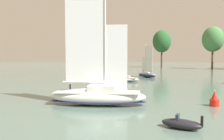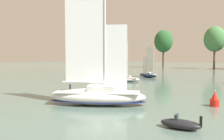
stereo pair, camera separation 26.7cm
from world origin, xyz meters
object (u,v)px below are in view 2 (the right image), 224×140
motor_tender (181,124)px  channel_buoy (215,100)px  sailboat_main (97,95)px  tree_shore_center (163,41)px  sailboat_moored_far_slip (125,79)px  tree_shore_left (215,39)px  sailboat_moored_near_marina (148,74)px

motor_tender → channel_buoy: channel_buoy is taller
sailboat_main → motor_tender: sailboat_main is taller
tree_shore_center → sailboat_main: 96.13m
tree_shore_center → sailboat_moored_far_slip: bearing=-72.7°
tree_shore_left → sailboat_moored_far_slip: size_ratio=2.11×
tree_shore_left → tree_shore_center: (-25.19, -1.40, -0.06)m
sailboat_moored_far_slip → channel_buoy: size_ratio=4.79×
sailboat_main → channel_buoy: (11.79, 7.96, -0.49)m
sailboat_moored_far_slip → motor_tender: bearing=-48.1°
sailboat_main → motor_tender: bearing=-12.9°
sailboat_moored_far_slip → motor_tender: 33.94m
sailboat_moored_far_slip → tree_shore_center: bearing=107.3°
sailboat_moored_near_marina → motor_tender: (23.69, -38.35, -0.41)m
tree_shore_center → sailboat_main: tree_shore_center is taller
channel_buoy → tree_shore_left: bearing=102.6°
motor_tender → channel_buoy: (0.28, 10.59, 0.37)m
tree_shore_left → sailboat_moored_near_marina: bearing=-95.5°
sailboat_main → tree_shore_center: bearing=109.6°
sailboat_moored_near_marina → sailboat_moored_far_slip: (1.03, -13.08, -0.18)m
tree_shore_left → sailboat_moored_far_slip: 69.95m
channel_buoy → sailboat_moored_near_marina: bearing=130.8°
tree_shore_left → channel_buoy: 86.28m
channel_buoy → sailboat_moored_far_slip: bearing=147.4°
tree_shore_left → motor_tender: bearing=-78.9°
sailboat_moored_far_slip → tree_shore_left: bearing=86.4°
sailboat_moored_far_slip → channel_buoy: 27.24m
sailboat_moored_near_marina → channel_buoy: 36.68m
channel_buoy → tree_shore_center: bearing=118.2°
sailboat_moored_near_marina → channel_buoy: (23.97, -27.76, -0.04)m
sailboat_main → sailboat_moored_near_marina: bearing=108.8°
tree_shore_left → sailboat_main: size_ratio=1.21×
tree_shore_left → sailboat_moored_near_marina: (-5.37, -55.43, -13.27)m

